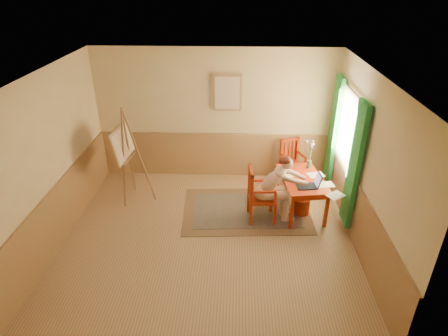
{
  "coord_description": "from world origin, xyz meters",
  "views": [
    {
      "loc": [
        0.48,
        -5.24,
        4.11
      ],
      "look_at": [
        0.25,
        0.55,
        1.05
      ],
      "focal_mm": 30.2,
      "sensor_mm": 36.0,
      "label": 1
    }
  ],
  "objects_px": {
    "chair_back": "(292,162)",
    "easel": "(125,147)",
    "figure": "(276,186)",
    "chair_left": "(259,195)",
    "table": "(302,182)",
    "laptop": "(310,184)"
  },
  "relations": [
    {
      "from": "chair_left",
      "to": "figure",
      "type": "height_order",
      "value": "figure"
    },
    {
      "from": "table",
      "to": "figure",
      "type": "height_order",
      "value": "figure"
    },
    {
      "from": "laptop",
      "to": "easel",
      "type": "relative_size",
      "value": 0.22
    },
    {
      "from": "chair_left",
      "to": "easel",
      "type": "height_order",
      "value": "easel"
    },
    {
      "from": "table",
      "to": "figure",
      "type": "distance_m",
      "value": 0.59
    },
    {
      "from": "table",
      "to": "chair_back",
      "type": "bearing_deg",
      "value": 91.79
    },
    {
      "from": "easel",
      "to": "table",
      "type": "bearing_deg",
      "value": -5.56
    },
    {
      "from": "chair_back",
      "to": "chair_left",
      "type": "bearing_deg",
      "value": -118.21
    },
    {
      "from": "table",
      "to": "figure",
      "type": "xyz_separation_m",
      "value": [
        -0.51,
        -0.28,
        0.08
      ]
    },
    {
      "from": "laptop",
      "to": "easel",
      "type": "distance_m",
      "value": 3.51
    },
    {
      "from": "table",
      "to": "chair_left",
      "type": "bearing_deg",
      "value": -159.61
    },
    {
      "from": "laptop",
      "to": "easel",
      "type": "bearing_deg",
      "value": 169.58
    },
    {
      "from": "laptop",
      "to": "chair_left",
      "type": "bearing_deg",
      "value": 179.31
    },
    {
      "from": "chair_back",
      "to": "easel",
      "type": "xyz_separation_m",
      "value": [
        -3.31,
        -0.8,
        0.65
      ]
    },
    {
      "from": "figure",
      "to": "table",
      "type": "bearing_deg",
      "value": 28.95
    },
    {
      "from": "chair_left",
      "to": "chair_back",
      "type": "bearing_deg",
      "value": 61.79
    },
    {
      "from": "figure",
      "to": "chair_left",
      "type": "bearing_deg",
      "value": -177.2
    },
    {
      "from": "chair_left",
      "to": "laptop",
      "type": "relative_size",
      "value": 2.41
    },
    {
      "from": "chair_left",
      "to": "table",
      "type": "bearing_deg",
      "value": 20.39
    },
    {
      "from": "table",
      "to": "figure",
      "type": "bearing_deg",
      "value": -151.05
    },
    {
      "from": "chair_left",
      "to": "chair_back",
      "type": "height_order",
      "value": "chair_left"
    },
    {
      "from": "chair_back",
      "to": "laptop",
      "type": "xyz_separation_m",
      "value": [
        0.13,
        -1.43,
        0.29
      ]
    }
  ]
}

